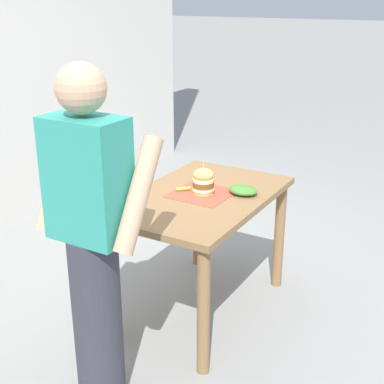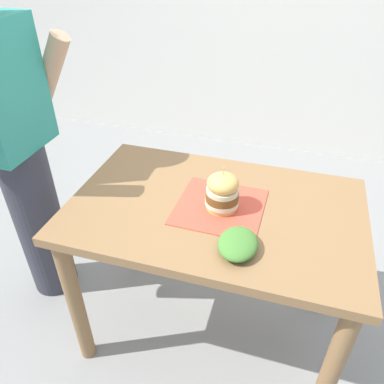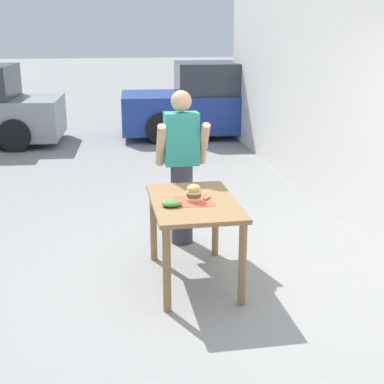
# 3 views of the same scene
# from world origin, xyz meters

# --- Properties ---
(ground_plane) EXTENTS (80.00, 80.00, 0.00)m
(ground_plane) POSITION_xyz_m (0.00, 0.00, 0.00)
(ground_plane) COLOR gray
(patio_table) EXTENTS (0.77, 1.20, 0.80)m
(patio_table) POSITION_xyz_m (0.00, 0.00, 0.66)
(patio_table) COLOR olive
(patio_table) RESTS_ON ground
(serving_paper) EXTENTS (0.35, 0.35, 0.00)m
(serving_paper) POSITION_xyz_m (0.00, -0.02, 0.80)
(serving_paper) COLOR #D64C38
(serving_paper) RESTS_ON patio_table
(sandwich) EXTENTS (0.14, 0.14, 0.19)m
(sandwich) POSITION_xyz_m (-0.01, -0.03, 0.88)
(sandwich) COLOR #E5B25B
(sandwich) RESTS_ON serving_paper
(pickle_spear) EXTENTS (0.08, 0.08, 0.02)m
(pickle_spear) POSITION_xyz_m (0.12, -0.00, 0.82)
(pickle_spear) COLOR #8EA83D
(pickle_spear) RESTS_ON serving_paper
(side_salad) EXTENTS (0.18, 0.14, 0.05)m
(side_salad) POSITION_xyz_m (-0.22, -0.14, 0.83)
(side_salad) COLOR #477F33
(side_salad) RESTS_ON patio_table
(diner_across_table) EXTENTS (0.55, 0.35, 1.69)m
(diner_across_table) POSITION_xyz_m (0.04, 0.95, 0.88)
(diner_across_table) COLOR #33333D
(diner_across_table) RESTS_ON ground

